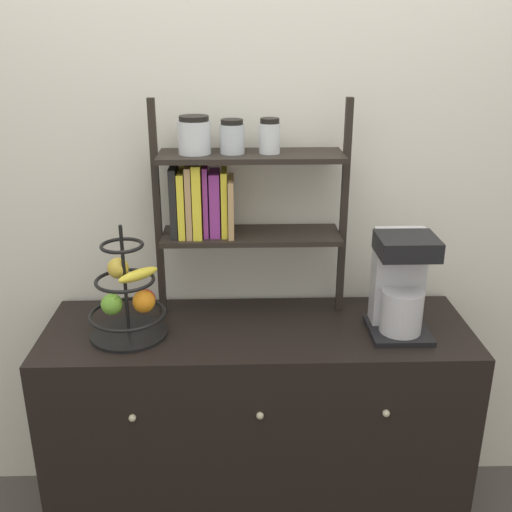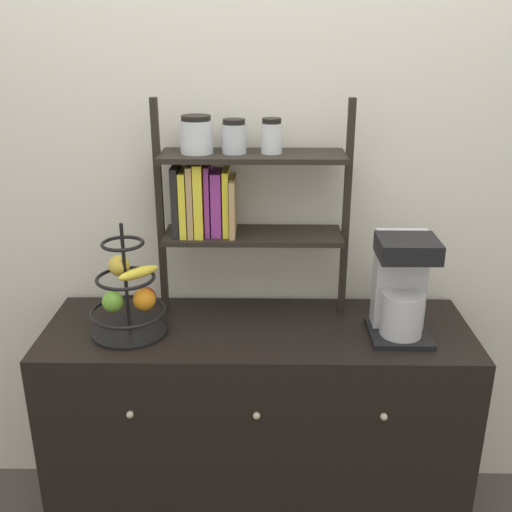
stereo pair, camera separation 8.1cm
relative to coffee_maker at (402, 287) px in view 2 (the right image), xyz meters
The scene contains 5 objects.
wall_back 0.64m from the coffee_maker, 146.41° to the left, with size 7.00×0.05×2.60m, color silver.
sideboard 0.76m from the coffee_maker, behind, with size 1.47×0.50×0.84m.
coffee_maker is the anchor object (origin of this frame).
fruit_stand 0.90m from the coffee_maker, behind, with size 0.26×0.26×0.39m.
shelf_hutch 0.67m from the coffee_maker, 163.63° to the left, with size 0.67×0.20×0.76m.
Camera 2 is at (0.02, -1.60, 1.80)m, focal length 42.00 mm.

